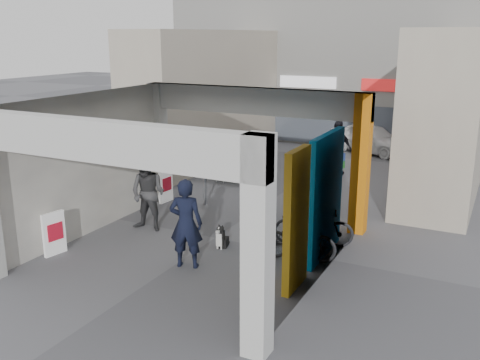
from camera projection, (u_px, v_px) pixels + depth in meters
The scene contains 21 objects.
ground at pixel (215, 238), 13.15m from camera, with size 90.00×90.00×0.00m, color #5A5A60.
arcade_canopy at pixel (217, 155), 11.60m from camera, with size 6.40×6.45×6.40m.
far_building at pixel (366, 54), 24.15m from camera, with size 18.00×4.08×8.00m.
plaza_bldg_left at pixel (208, 96), 20.90m from camera, with size 2.00×9.00×5.00m, color #AFA591.
plaza_bldg_right at pixel (453, 110), 16.99m from camera, with size 2.00×9.00×5.00m, color #AFA591.
bollard_left at pixel (205, 189), 15.61m from camera, with size 0.09×0.09×0.93m, color gray.
bollard_center at pixel (261, 197), 15.03m from camera, with size 0.09×0.09×0.86m, color gray.
bollard_right at pixel (309, 201), 14.59m from camera, with size 0.09×0.09×0.87m, color gray.
advert_board_near at pixel (54, 233), 12.04m from camera, with size 0.19×0.56×1.00m.
advert_board_far at pixel (166, 185), 15.85m from camera, with size 0.15×0.56×1.00m.
cafe_set at pixel (239, 172), 18.25m from camera, with size 1.37×1.10×0.83m.
produce_stand at pixel (246, 172), 18.26m from camera, with size 1.14×0.62×0.75m.
crate_stack at pixel (337, 160), 20.02m from camera, with size 0.55×0.50×0.56m.
border_collie at pixel (221, 238), 12.49m from camera, with size 0.22×0.43×0.59m.
man_with_dog at pixel (186, 224), 11.29m from camera, with size 0.71×0.47×1.95m, color black.
man_back_turned at pixel (148, 193), 13.44m from camera, with size 0.95×0.74×1.95m, color #38383A.
man_elderly at pixel (312, 189), 14.04m from camera, with size 0.89×0.58×1.82m, color #638DC1.
man_crates at pixel (338, 148), 18.86m from camera, with size 1.14×0.47×1.94m, color black.
bicycle_front at pixel (313, 226), 12.57m from camera, with size 0.65×1.87×0.98m, color black.
bicycle_rear at pixel (298, 239), 11.70m from camera, with size 0.48×1.69×1.02m, color black.
white_van at pixel (371, 138), 22.44m from camera, with size 1.45×3.61×1.23m, color white.
Camera 1 is at (6.09, -10.71, 4.84)m, focal length 40.00 mm.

